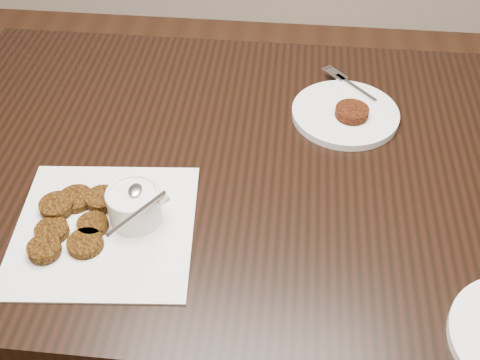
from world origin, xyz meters
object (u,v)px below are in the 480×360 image
at_px(table, 253,281).
at_px(plate_with_patty, 346,111).
at_px(sauce_ramekin, 132,192).
at_px(napkin, 105,228).

distance_m(table, plate_with_patty, 0.45).
distance_m(sauce_ramekin, plate_with_patty, 0.48).
bearing_deg(sauce_ramekin, napkin, -150.98).
bearing_deg(sauce_ramekin, table, 41.22).
xyz_separation_m(sauce_ramekin, plate_with_patty, (0.36, 0.32, -0.05)).
xyz_separation_m(napkin, sauce_ramekin, (0.05, 0.03, 0.06)).
relative_size(napkin, sauce_ramekin, 2.39).
relative_size(table, napkin, 4.45).
bearing_deg(table, plate_with_patty, 42.31).
distance_m(table, sauce_ramekin, 0.51).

